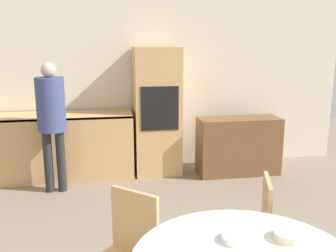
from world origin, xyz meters
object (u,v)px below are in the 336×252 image
at_px(person_standing, 51,114).
at_px(bowl_near, 237,238).
at_px(oven_unit, 157,111).
at_px(bowl_far, 289,236).
at_px(sideboard, 238,146).
at_px(chair_far_left, 127,251).
at_px(chair_far_right, 252,229).

relative_size(person_standing, bowl_near, 9.68).
bearing_deg(person_standing, oven_unit, 20.67).
height_order(oven_unit, person_standing, oven_unit).
height_order(person_standing, bowl_far, person_standing).
bearing_deg(person_standing, sideboard, 5.91).
relative_size(oven_unit, chair_far_left, 1.99).
height_order(oven_unit, chair_far_right, oven_unit).
bearing_deg(person_standing, chair_far_right, -53.39).
xyz_separation_m(chair_far_left, chair_far_right, (0.94, 0.14, 0.00)).
xyz_separation_m(person_standing, bowl_near, (1.35, -2.87, -0.22)).
height_order(chair_far_left, person_standing, person_standing).
distance_m(sideboard, chair_far_right, 2.68).
relative_size(oven_unit, person_standing, 1.10).
relative_size(oven_unit, sideboard, 1.55).
bearing_deg(oven_unit, sideboard, -12.78).
height_order(sideboard, chair_far_right, chair_far_right).
bearing_deg(oven_unit, chair_far_right, -83.55).
bearing_deg(bowl_near, person_standing, 115.23).
bearing_deg(sideboard, chair_far_right, -107.99).
distance_m(chair_far_left, bowl_near, 0.80).
height_order(oven_unit, chair_far_left, oven_unit).
distance_m(chair_far_left, person_standing, 2.59).
bearing_deg(person_standing, bowl_far, -60.37).
xyz_separation_m(person_standing, bowl_far, (1.65, -2.91, -0.21)).
xyz_separation_m(sideboard, chair_far_left, (-1.77, -2.69, 0.10)).
distance_m(sideboard, bowl_far, 3.31).
xyz_separation_m(oven_unit, bowl_far, (0.27, -3.43, -0.10)).
bearing_deg(sideboard, chair_far_left, -123.28).
distance_m(oven_unit, chair_far_right, 2.85).
bearing_deg(chair_far_right, sideboard, -179.54).
bearing_deg(person_standing, chair_far_left, -72.65).
distance_m(sideboard, chair_far_left, 3.22).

